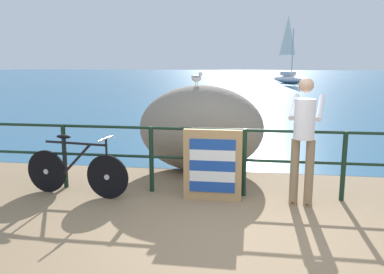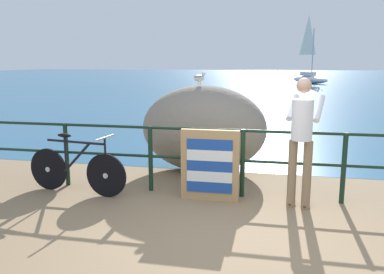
{
  "view_description": "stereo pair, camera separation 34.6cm",
  "coord_description": "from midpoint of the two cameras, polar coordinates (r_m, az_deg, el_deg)",
  "views": [
    {
      "loc": [
        0.08,
        -4.17,
        1.99
      ],
      "look_at": [
        -0.84,
        2.04,
        0.8
      ],
      "focal_mm": 37.36,
      "sensor_mm": 36.0,
      "label": 1
    },
    {
      "loc": [
        0.42,
        -4.11,
        1.99
      ],
      "look_at": [
        -0.84,
        2.04,
        0.8
      ],
      "focal_mm": 37.36,
      "sensor_mm": 36.0,
      "label": 2
    }
  ],
  "objects": [
    {
      "name": "seagull",
      "position": [
        7.17,
        -0.72,
        8.51
      ],
      "size": [
        0.23,
        0.33,
        0.23
      ],
      "rotation": [
        0.0,
        0.0,
        1.1
      ],
      "color": "gold",
      "rests_on": "breakwater_boulder_main"
    },
    {
      "name": "bicycle",
      "position": [
        6.29,
        -17.7,
        -4.54
      ],
      "size": [
        1.69,
        0.48,
        0.92
      ],
      "rotation": [
        0.0,
        0.0,
        -0.14
      ],
      "color": "black",
      "rests_on": "ground_plane"
    },
    {
      "name": "person_at_railing",
      "position": [
        5.62,
        14.0,
        0.18
      ],
      "size": [
        0.55,
        0.67,
        1.78
      ],
      "rotation": [
        0.0,
        0.0,
        1.34
      ],
      "color": "#8C7251",
      "rests_on": "ground_plane"
    },
    {
      "name": "promenade_railing",
      "position": [
        5.94,
        5.84,
        -2.47
      ],
      "size": [
        8.58,
        0.07,
        1.02
      ],
      "color": "black",
      "rests_on": "ground_plane"
    },
    {
      "name": "ground_plane",
      "position": [
        24.22,
        7.88,
        5.8
      ],
      "size": [
        120.0,
        120.0,
        0.1
      ],
      "primitive_type": "cube",
      "color": "#846B4C"
    },
    {
      "name": "breakwater_boulder_main",
      "position": [
        7.28,
        -0.05,
        1.22
      ],
      "size": [
        2.27,
        1.53,
        1.57
      ],
      "color": "gray",
      "rests_on": "ground"
    },
    {
      "name": "sailboat",
      "position": [
        38.49,
        13.51,
        8.53
      ],
      "size": [
        3.62,
        4.33,
        6.16
      ],
      "rotation": [
        0.0,
        0.0,
        5.33
      ],
      "color": "white",
      "rests_on": "sea_surface"
    },
    {
      "name": "sea_surface",
      "position": [
        52.14,
        8.26,
        8.44
      ],
      "size": [
        120.0,
        90.0,
        0.01
      ],
      "primitive_type": "cube",
      "color": "#285B7F",
      "rests_on": "ground_plane"
    },
    {
      "name": "folded_deckchair_stack",
      "position": [
        5.76,
        1.23,
        -4.05
      ],
      "size": [
        0.84,
        0.1,
        1.04
      ],
      "color": "tan",
      "rests_on": "ground_plane"
    }
  ]
}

